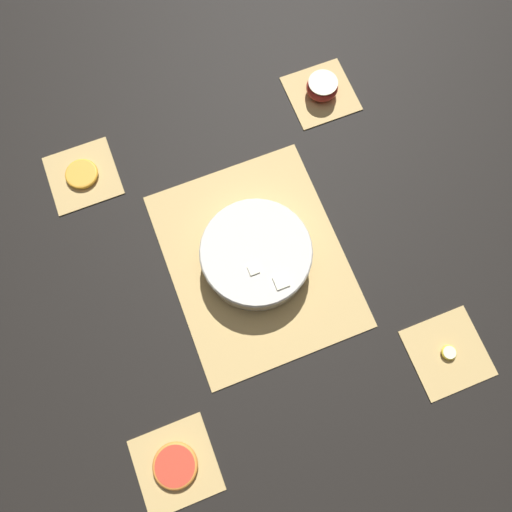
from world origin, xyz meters
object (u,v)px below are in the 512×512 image
(orange_slice_whole, at_px, (82,174))
(grapefruit_slice, at_px, (175,466))
(apple_half, at_px, (322,87))
(fruit_salad_bowl, at_px, (256,255))
(banana_coin_single, at_px, (449,353))

(orange_slice_whole, bearing_deg, grapefruit_slice, 0.00)
(apple_half, bearing_deg, grapefruit_slice, -41.91)
(fruit_salad_bowl, bearing_deg, orange_slice_whole, -138.12)
(grapefruit_slice, bearing_deg, fruit_salad_bowl, 138.16)
(apple_half, xyz_separation_m, orange_slice_whole, (-0.00, -0.61, -0.02))
(grapefruit_slice, bearing_deg, banana_coin_single, 90.00)
(orange_slice_whole, height_order, banana_coin_single, orange_slice_whole)
(fruit_salad_bowl, distance_m, banana_coin_single, 0.46)
(orange_slice_whole, bearing_deg, banana_coin_single, 41.91)
(orange_slice_whole, distance_m, banana_coin_single, 0.91)
(apple_half, distance_m, orange_slice_whole, 0.61)
(apple_half, xyz_separation_m, grapefruit_slice, (0.68, -0.61, -0.02))
(orange_slice_whole, relative_size, banana_coin_single, 2.36)
(fruit_salad_bowl, height_order, orange_slice_whole, fruit_salad_bowl)
(fruit_salad_bowl, relative_size, orange_slice_whole, 3.14)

